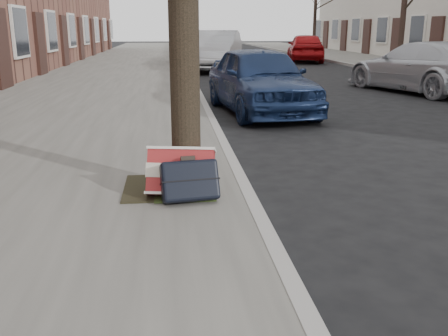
{
  "coord_description": "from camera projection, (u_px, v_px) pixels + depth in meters",
  "views": [
    {
      "loc": [
        -1.96,
        -3.44,
        1.62
      ],
      "look_at": [
        -1.5,
        0.8,
        0.42
      ],
      "focal_mm": 40.0,
      "sensor_mm": 36.0,
      "label": 1
    }
  ],
  "objects": [
    {
      "name": "car_near_back",
      "position": [
        204.0,
        48.0,
        22.99
      ],
      "size": [
        3.13,
        5.51,
        1.45
      ],
      "primitive_type": "imported",
      "rotation": [
        0.0,
        0.0,
        -0.14
      ],
      "color": "#37373B",
      "rests_on": "ground"
    },
    {
      "name": "car_near_front",
      "position": [
        260.0,
        79.0,
        9.7
      ],
      "size": [
        1.95,
        3.95,
        1.3
      ],
      "primitive_type": "imported",
      "rotation": [
        0.0,
        0.0,
        0.11
      ],
      "color": "#16264C",
      "rests_on": "ground"
    },
    {
      "name": "suitcase_red",
      "position": [
        181.0,
        172.0,
        4.53
      ],
      "size": [
        0.65,
        0.43,
        0.46
      ],
      "primitive_type": "cube",
      "rotation": [
        -0.42,
        0.0,
        -0.18
      ],
      "color": "maroon",
      "rests_on": "near_sidewalk"
    },
    {
      "name": "dirt_patch",
      "position": [
        168.0,
        187.0,
        4.84
      ],
      "size": [
        0.85,
        0.85,
        0.02
      ],
      "primitive_type": "cube",
      "color": "black",
      "rests_on": "near_sidewalk"
    },
    {
      "name": "suitcase_navy",
      "position": [
        190.0,
        180.0,
        4.41
      ],
      "size": [
        0.55,
        0.37,
        0.4
      ],
      "primitive_type": "cube",
      "rotation": [
        -0.42,
        0.0,
        0.15
      ],
      "color": "black",
      "rests_on": "near_sidewalk"
    },
    {
      "name": "far_sidewalk",
      "position": [
        425.0,
        70.0,
        19.08
      ],
      "size": [
        4.0,
        70.0,
        0.12
      ],
      "primitive_type": "cube",
      "color": "slate",
      "rests_on": "ground"
    },
    {
      "name": "ground",
      "position": [
        424.0,
        240.0,
        3.94
      ],
      "size": [
        120.0,
        120.0,
        0.0
      ],
      "primitive_type": "plane",
      "color": "black",
      "rests_on": "ground"
    },
    {
      "name": "car_far_back",
      "position": [
        305.0,
        48.0,
        24.16
      ],
      "size": [
        2.38,
        4.3,
        1.38
      ],
      "primitive_type": "imported",
      "rotation": [
        0.0,
        0.0,
        2.95
      ],
      "color": "#9B0B0E",
      "rests_on": "ground"
    },
    {
      "name": "tree_far_c",
      "position": [
        315.0,
        14.0,
        31.03
      ],
      "size": [
        0.2,
        0.2,
        4.69
      ],
      "primitive_type": "cylinder",
      "color": "black",
      "rests_on": "far_sidewalk"
    },
    {
      "name": "car_far_front",
      "position": [
        422.0,
        67.0,
        12.76
      ],
      "size": [
        2.97,
        4.8,
        1.3
      ],
      "primitive_type": "imported",
      "rotation": [
        0.0,
        0.0,
        3.42
      ],
      "color": "#ADAFB5",
      "rests_on": "ground"
    },
    {
      "name": "near_sidewalk",
      "position": [
        120.0,
        73.0,
        17.89
      ],
      "size": [
        5.0,
        70.0,
        0.12
      ],
      "primitive_type": "cube",
      "color": "slate",
      "rests_on": "ground"
    },
    {
      "name": "car_near_mid",
      "position": [
        216.0,
        51.0,
        19.27
      ],
      "size": [
        2.66,
        4.89,
        1.53
      ],
      "primitive_type": "imported",
      "rotation": [
        0.0,
        0.0,
        -0.24
      ],
      "color": "#B8BBC0",
      "rests_on": "ground"
    }
  ]
}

